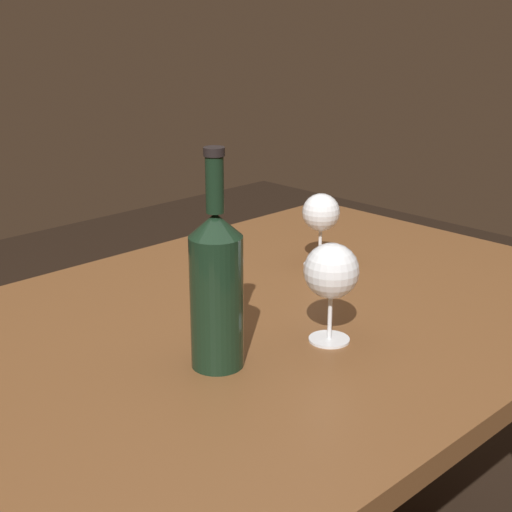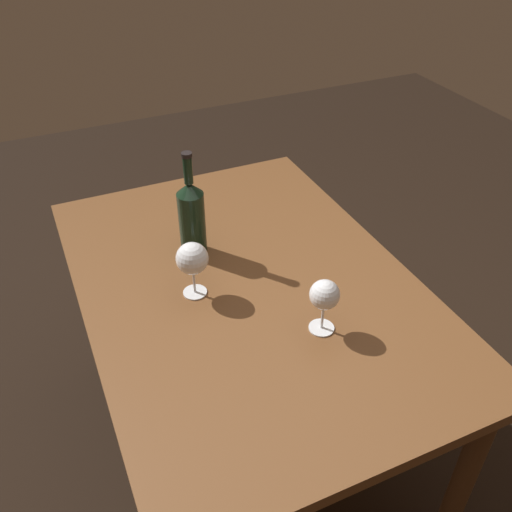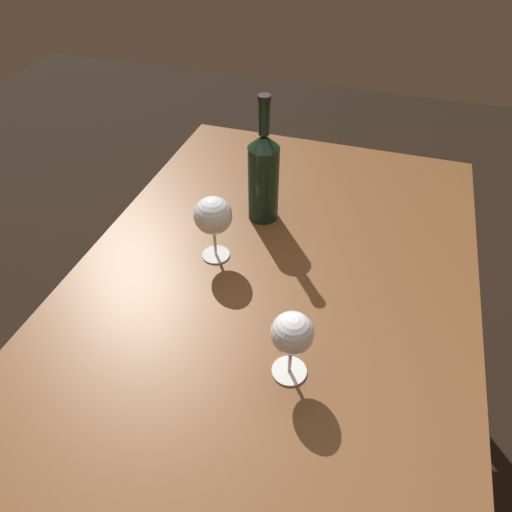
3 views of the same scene
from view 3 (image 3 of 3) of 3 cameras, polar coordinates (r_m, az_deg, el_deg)
ground_plane at (r=1.66m, az=1.52°, el=-20.79°), size 6.00×6.00×0.00m
dining_table at (r=1.13m, az=2.11°, el=-5.39°), size 1.30×0.90×0.74m
wine_glass_left at (r=0.80m, az=4.49°, el=-9.65°), size 0.08×0.08×0.15m
wine_glass_right at (r=1.04m, az=-5.33°, el=4.84°), size 0.09×0.09×0.16m
wine_bottle at (r=1.16m, az=0.92°, el=9.94°), size 0.08×0.08×0.33m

